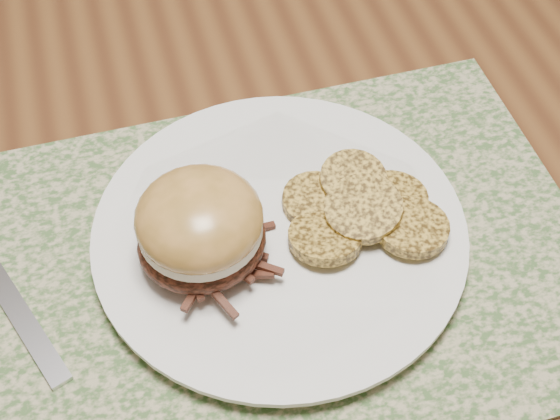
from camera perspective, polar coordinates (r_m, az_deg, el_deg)
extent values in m
cube|color=brown|center=(0.67, 0.30, 4.36)|extent=(1.50, 0.90, 0.04)
cube|color=#416031|center=(0.58, 0.53, -3.64)|extent=(0.45, 0.33, 0.00)
cylinder|color=white|center=(0.58, -0.03, -1.78)|extent=(0.26, 0.26, 0.02)
ellipsoid|color=black|center=(0.54, -5.73, -2.22)|extent=(0.10, 0.10, 0.04)
cylinder|color=beige|center=(0.53, -5.88, -1.18)|extent=(0.10, 0.10, 0.01)
ellipsoid|color=#AF7A39|center=(0.52, -5.96, -0.58)|extent=(0.10, 0.10, 0.05)
cylinder|color=gold|center=(0.58, 2.67, 0.67)|extent=(0.07, 0.07, 0.01)
cylinder|color=gold|center=(0.59, 5.37, 2.22)|extent=(0.06, 0.06, 0.02)
cylinder|color=gold|center=(0.59, 8.25, 0.85)|extent=(0.07, 0.07, 0.01)
cylinder|color=gold|center=(0.56, 3.33, -1.97)|extent=(0.08, 0.08, 0.02)
cylinder|color=gold|center=(0.57, 6.11, 0.11)|extent=(0.08, 0.08, 0.02)
cylinder|color=gold|center=(0.57, 9.63, -1.24)|extent=(0.06, 0.06, 0.01)
cube|color=#BBBBC2|center=(0.58, -18.48, -7.29)|extent=(0.06, 0.13, 0.00)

